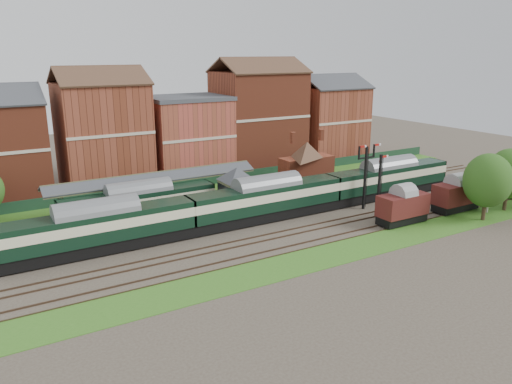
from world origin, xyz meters
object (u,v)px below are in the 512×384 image
semaphore_bracket (366,173)px  platform_railcar (140,203)px  signal_box (237,190)px  goods_van_a (403,206)px  dmu_train (267,199)px

semaphore_bracket → platform_railcar: (-26.06, 9.00, -2.22)m
signal_box → semaphore_bracket: semaphore_bracket is taller
signal_box → semaphore_bracket: (15.04, -5.75, 1.44)m
signal_box → goods_van_a: signal_box is taller
signal_box → platform_railcar: signal_box is taller
semaphore_bracket → platform_railcar: size_ratio=0.46×
platform_railcar → goods_van_a: platform_railcar is taller
signal_box → goods_van_a: size_ratio=0.99×
signal_box → goods_van_a: (14.92, -12.25, -1.09)m
signal_box → platform_railcar: bearing=163.6°
semaphore_bracket → goods_van_a: bearing=-91.0°
semaphore_bracket → dmu_train: (-12.87, 2.50, -2.02)m
dmu_train → platform_railcar: (-13.19, 6.50, -0.20)m
semaphore_bracket → goods_van_a: semaphore_bracket is taller
semaphore_bracket → platform_railcar: 27.66m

